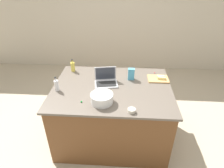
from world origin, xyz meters
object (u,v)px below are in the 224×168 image
at_px(laptop, 106,80).
at_px(cutting_board, 158,79).
at_px(ramekin_small, 132,110).
at_px(ramekin_medium, 110,70).
at_px(butter_stick_right, 161,77).
at_px(bottle_oil, 73,66).
at_px(butter_stick_left, 161,78).
at_px(bottle_vinegar, 57,85).
at_px(candy_bag, 131,74).
at_px(mixing_bowl_large, 102,98).

distance_m(laptop, cutting_board, 0.76).
bearing_deg(laptop, ramekin_small, -60.25).
bearing_deg(cutting_board, ramekin_medium, 163.21).
distance_m(butter_stick_right, ramekin_small, 0.90).
height_order(bottle_oil, butter_stick_left, bottle_oil).
bearing_deg(laptop, bottle_oil, 148.17).
distance_m(bottle_oil, cutting_board, 1.30).
xyz_separation_m(cutting_board, ramekin_small, (-0.40, -0.76, 0.01)).
bearing_deg(bottle_vinegar, ramekin_small, -21.76).
xyz_separation_m(cutting_board, candy_bag, (-0.39, -0.02, 0.08)).
height_order(butter_stick_left, ramekin_medium, butter_stick_left).
bearing_deg(bottle_vinegar, bottle_oil, 81.88).
bearing_deg(laptop, butter_stick_left, 9.89).
height_order(mixing_bowl_large, bottle_oil, bottle_oil).
relative_size(mixing_bowl_large, bottle_vinegar, 1.40).
bearing_deg(bottle_vinegar, candy_bag, 20.03).
bearing_deg(ramekin_small, mixing_bowl_large, 155.66).
relative_size(butter_stick_right, ramekin_small, 1.26).
bearing_deg(ramekin_small, bottle_oil, 133.39).
bearing_deg(cutting_board, candy_bag, -177.10).
xyz_separation_m(bottle_vinegar, candy_bag, (0.98, 0.36, 0.01)).
bearing_deg(candy_bag, cutting_board, 2.90).
distance_m(cutting_board, butter_stick_right, 0.05).
xyz_separation_m(butter_stick_right, ramekin_small, (-0.44, -0.79, -0.01)).
xyz_separation_m(butter_stick_left, candy_bag, (-0.43, 0.00, 0.05)).
distance_m(laptop, butter_stick_right, 0.80).
bearing_deg(butter_stick_left, butter_stick_right, 96.14).
bearing_deg(mixing_bowl_large, bottle_oil, 124.55).
bearing_deg(mixing_bowl_large, butter_stick_left, 36.31).
bearing_deg(bottle_vinegar, butter_stick_right, 15.81).
distance_m(cutting_board, ramekin_small, 0.86).
bearing_deg(ramekin_medium, bottle_vinegar, -137.92).
height_order(butter_stick_left, butter_stick_right, same).
bearing_deg(mixing_bowl_large, ramekin_small, -24.34).
bearing_deg(laptop, butter_stick_right, 13.12).
xyz_separation_m(bottle_vinegar, ramekin_medium, (0.65, 0.59, -0.05)).
xyz_separation_m(laptop, bottle_vinegar, (-0.63, -0.22, 0.03)).
relative_size(bottle_oil, butter_stick_left, 1.79).
height_order(laptop, butter_stick_left, laptop).
xyz_separation_m(mixing_bowl_large, butter_stick_left, (0.79, 0.58, -0.03)).
height_order(butter_stick_left, candy_bag, candy_bag).
xyz_separation_m(ramekin_small, candy_bag, (0.01, 0.74, 0.06)).
height_order(bottle_oil, ramekin_medium, bottle_oil).
xyz_separation_m(ramekin_medium, candy_bag, (0.32, -0.24, 0.06)).
height_order(bottle_vinegar, butter_stick_right, bottle_vinegar).
xyz_separation_m(bottle_vinegar, butter_stick_left, (1.41, 0.35, -0.04)).
bearing_deg(ramekin_small, ramekin_medium, 107.88).
bearing_deg(laptop, ramekin_medium, 85.53).
xyz_separation_m(bottle_vinegar, ramekin_small, (0.97, -0.39, -0.06)).
height_order(butter_stick_right, candy_bag, candy_bag).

